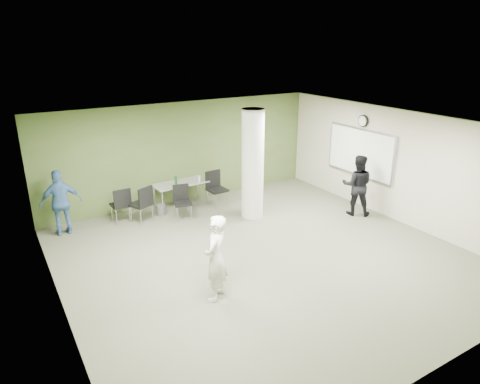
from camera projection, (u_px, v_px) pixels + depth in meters
floor at (263, 256)px, 9.13m from camera, size 8.00×8.00×0.00m
ceiling at (266, 127)px, 8.19m from camera, size 8.00×8.00×0.00m
wall_back at (184, 153)px, 11.88m from camera, size 8.00×2.80×0.02m
wall_left at (54, 241)px, 6.71m from camera, size 0.02×8.00×2.80m
wall_right_cream at (398, 166)px, 10.61m from camera, size 0.02×8.00×2.80m
column at (253, 165)px, 10.76m from camera, size 0.56×0.56×2.80m
whiteboard at (360, 152)px, 11.50m from camera, size 0.05×2.30×1.30m
wall_clock at (363, 121)px, 11.22m from camera, size 0.06×0.32×0.32m
folding_table at (181, 184)px, 11.60m from camera, size 1.52×0.74×0.96m
wastebasket at (161, 210)px, 11.26m from camera, size 0.24×0.24×0.28m
chair_back_left at (121, 203)px, 10.65m from camera, size 0.47×0.47×0.92m
chair_back_right at (143, 202)px, 10.64m from camera, size 0.64×0.64×0.96m
chair_table_left at (182, 199)px, 10.96m from camera, size 0.52×0.52×0.87m
chair_table_right at (215, 186)px, 11.76m from camera, size 0.51×0.51×0.98m
woman_white at (216, 258)px, 7.42m from camera, size 0.69×0.67×1.59m
man_black at (357, 185)px, 11.09m from camera, size 0.99×0.98×1.61m
man_blue at (61, 203)px, 9.95m from camera, size 0.94×0.42×1.58m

